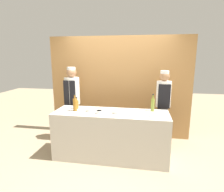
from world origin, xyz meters
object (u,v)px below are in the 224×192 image
chef_left (73,101)px  sauce_bowl_yellow (89,110)px  cutting_board (140,114)px  bottle_amber (75,104)px  chef_right (163,106)px  sauce_bowl_brown (117,112)px  sauce_bowl_green (99,112)px  bottle_vinegar (76,104)px  bottle_oil (153,104)px

chef_left → sauce_bowl_yellow: bearing=-47.9°
sauce_bowl_yellow → cutting_board: size_ratio=0.35×
chef_left → cutting_board: bearing=-24.6°
sauce_bowl_yellow → bottle_amber: bearing=-175.7°
sauce_bowl_yellow → chef_right: (1.42, 0.66, -0.03)m
sauce_bowl_brown → bottle_amber: 0.82m
sauce_bowl_green → bottle_vinegar: bearing=156.0°
sauce_bowl_brown → bottle_vinegar: bottle_vinegar is taller
sauce_bowl_yellow → bottle_oil: bearing=9.9°
bottle_amber → bottle_oil: (1.46, 0.23, 0.00)m
sauce_bowl_yellow → bottle_vinegar: bearing=156.6°
sauce_bowl_brown → sauce_bowl_yellow: bearing=174.0°
bottle_amber → chef_left: 0.76m
sauce_bowl_green → chef_left: bearing=136.8°
bottle_vinegar → chef_left: 0.61m
sauce_bowl_green → chef_right: 1.42m
bottle_vinegar → chef_left: chef_left is taller
sauce_bowl_brown → chef_left: 1.34m
sauce_bowl_yellow → bottle_oil: 1.20m
sauce_bowl_green → sauce_bowl_yellow: bearing=155.0°
sauce_bowl_green → sauce_bowl_brown: (0.32, 0.04, -0.00)m
bottle_amber → chef_right: 1.83m
bottle_vinegar → bottle_oil: bottle_oil is taller
sauce_bowl_green → chef_left: size_ratio=0.07×
cutting_board → sauce_bowl_brown: bearing=-178.8°
sauce_bowl_yellow → bottle_vinegar: size_ratio=0.58×
cutting_board → bottle_amber: bottle_amber is taller
bottle_oil → chef_right: 0.53m
sauce_bowl_brown → chef_left: chef_left is taller
cutting_board → bottle_oil: size_ratio=1.13×
sauce_bowl_brown → cutting_board: sauce_bowl_brown is taller
cutting_board → bottle_amber: bearing=178.7°
sauce_bowl_brown → bottle_oil: bearing=22.1°
sauce_bowl_green → cutting_board: bearing=4.0°
sauce_bowl_brown → cutting_board: size_ratio=0.42×
sauce_bowl_green → bottle_oil: bearing=17.5°
sauce_bowl_green → bottle_oil: size_ratio=0.37×
sauce_bowl_brown → cutting_board: (0.41, 0.01, -0.02)m
sauce_bowl_brown → cutting_board: 0.41m
cutting_board → bottle_amber: 1.23m
sauce_bowl_yellow → sauce_bowl_green: (0.21, -0.10, 0.01)m
chef_left → chef_right: 2.01m
sauce_bowl_brown → bottle_amber: bottle_amber is taller
cutting_board → chef_left: (-1.54, 0.71, 0.01)m
cutting_board → bottle_vinegar: size_ratio=1.64×
bottle_amber → bottle_oil: bearing=8.9°
bottle_amber → chef_right: (1.69, 0.68, -0.13)m
sauce_bowl_yellow → sauce_bowl_green: bearing=-25.0°
sauce_bowl_green → bottle_vinegar: bottle_vinegar is taller
sauce_bowl_brown → bottle_oil: (0.65, 0.26, 0.10)m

